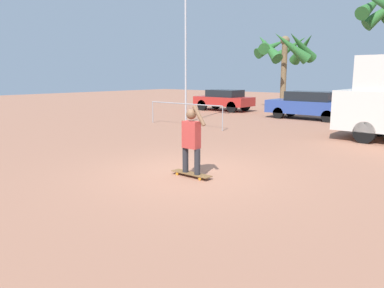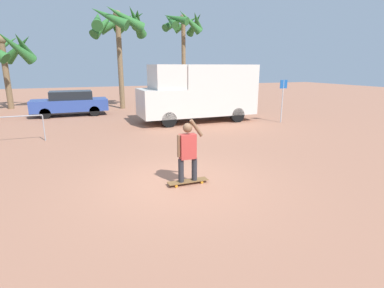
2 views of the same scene
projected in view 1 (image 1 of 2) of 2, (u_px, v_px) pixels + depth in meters
ground_plane at (190, 174)px, 9.04m from camera, size 80.00×80.00×0.00m
skateboard at (191, 174)px, 8.76m from camera, size 1.06×0.26×0.09m
person_skateboarder at (191, 137)px, 8.61m from camera, size 0.69×0.24×1.60m
parked_car_blue at (309, 105)px, 20.13m from camera, size 4.37×1.72×1.49m
parked_car_red at (224, 99)px, 24.96m from camera, size 3.88×1.75×1.39m
palm_tree_far_left at (284, 48)px, 25.62m from camera, size 4.37×4.37×5.31m
flagpole at (186, 39)px, 18.01m from camera, size 0.87×0.12×7.34m
plaza_railing_segment at (185, 107)px, 17.20m from camera, size 4.32×0.05×1.08m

